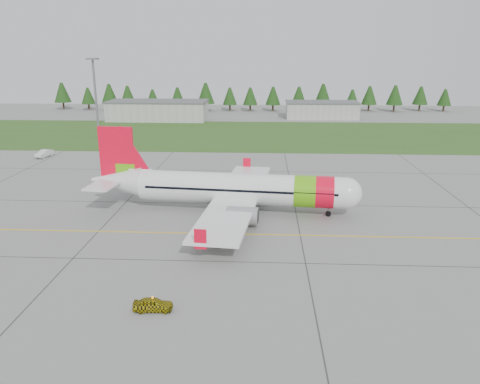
{
  "coord_description": "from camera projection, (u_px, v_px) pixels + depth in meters",
  "views": [
    {
      "loc": [
        5.45,
        -45.36,
        21.19
      ],
      "look_at": [
        2.37,
        13.44,
        3.78
      ],
      "focal_mm": 35.0,
      "sensor_mm": 36.0,
      "label": 1
    }
  ],
  "objects": [
    {
      "name": "grass_strip",
      "position": [
        244.0,
        134.0,
        128.25
      ],
      "size": [
        320.0,
        50.0,
        0.03
      ],
      "primitive_type": "cube",
      "color": "#30561E",
      "rests_on": "ground"
    },
    {
      "name": "treeline",
      "position": [
        251.0,
        98.0,
        180.46
      ],
      "size": [
        160.0,
        8.0,
        10.0
      ],
      "primitive_type": null,
      "color": "#1C3F14",
      "rests_on": "ground"
    },
    {
      "name": "service_van",
      "position": [
        43.0,
        146.0,
        99.42
      ],
      "size": [
        1.93,
        1.86,
        4.74
      ],
      "primitive_type": "imported",
      "rotation": [
        0.0,
        0.0,
        -0.2
      ],
      "color": "silver",
      "rests_on": "ground"
    },
    {
      "name": "floodlight_mast",
      "position": [
        97.0,
        106.0,
        104.04
      ],
      "size": [
        0.5,
        0.5,
        20.0
      ],
      "primitive_type": "cylinder",
      "color": "slate",
      "rests_on": "ground"
    },
    {
      "name": "ground",
      "position": [
        211.0,
        261.0,
        49.72
      ],
      "size": [
        320.0,
        320.0,
        0.0
      ],
      "primitive_type": "plane",
      "color": "gray",
      "rests_on": "ground"
    },
    {
      "name": "follow_me_car",
      "position": [
        152.0,
        293.0,
        39.72
      ],
      "size": [
        1.24,
        1.44,
        3.42
      ],
      "primitive_type": "imported",
      "rotation": [
        0.0,
        0.0,
        1.63
      ],
      "color": "#CCB90B",
      "rests_on": "ground"
    },
    {
      "name": "taxi_guideline",
      "position": [
        218.0,
        234.0,
        57.38
      ],
      "size": [
        120.0,
        0.25,
        0.02
      ],
      "primitive_type": "cube",
      "color": "gold",
      "rests_on": "ground"
    },
    {
      "name": "hangar_west",
      "position": [
        158.0,
        111.0,
        155.72
      ],
      "size": [
        32.0,
        14.0,
        6.0
      ],
      "primitive_type": "cube",
      "color": "#A8A8A3",
      "rests_on": "ground"
    },
    {
      "name": "hangar_east",
      "position": [
        322.0,
        110.0,
        160.73
      ],
      "size": [
        24.0,
        12.0,
        5.2
      ],
      "primitive_type": "cube",
      "color": "#A8A8A3",
      "rests_on": "ground"
    },
    {
      "name": "aircraft",
      "position": [
        234.0,
        189.0,
        64.54
      ],
      "size": [
        38.12,
        35.3,
        11.55
      ],
      "rotation": [
        0.0,
        0.0,
        -0.1
      ],
      "color": "white",
      "rests_on": "ground"
    }
  ]
}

